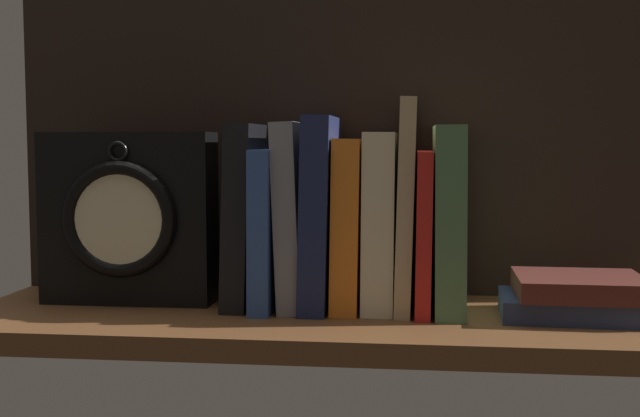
% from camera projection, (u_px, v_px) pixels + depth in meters
% --- Properties ---
extents(ground_plane, '(0.86, 0.27, 0.03)m').
position_uv_depth(ground_plane, '(340.00, 324.00, 0.93)').
color(ground_plane, brown).
extents(back_panel, '(0.86, 0.01, 0.39)m').
position_uv_depth(back_panel, '(350.00, 141.00, 1.04)').
color(back_panel, black).
rests_on(back_panel, ground_plane).
extents(book_black_skeptic, '(0.04, 0.14, 0.22)m').
position_uv_depth(book_black_skeptic, '(246.00, 215.00, 0.97)').
color(book_black_skeptic, black).
rests_on(book_black_skeptic, ground_plane).
extents(book_blue_modern, '(0.02, 0.16, 0.19)m').
position_uv_depth(book_blue_modern, '(270.00, 227.00, 0.97)').
color(book_blue_modern, '#2D4C8E').
rests_on(book_blue_modern, ground_plane).
extents(book_gray_chess, '(0.04, 0.14, 0.22)m').
position_uv_depth(book_gray_chess, '(293.00, 215.00, 0.96)').
color(book_gray_chess, gray).
rests_on(book_gray_chess, ground_plane).
extents(book_navy_bierce, '(0.04, 0.16, 0.22)m').
position_uv_depth(book_navy_bierce, '(320.00, 212.00, 0.96)').
color(book_navy_bierce, '#192147').
rests_on(book_navy_bierce, ground_plane).
extents(book_orange_pandolfini, '(0.03, 0.14, 0.20)m').
position_uv_depth(book_orange_pandolfini, '(349.00, 223.00, 0.96)').
color(book_orange_pandolfini, orange).
rests_on(book_orange_pandolfini, ground_plane).
extents(book_cream_twain, '(0.04, 0.13, 0.21)m').
position_uv_depth(book_cream_twain, '(380.00, 220.00, 0.95)').
color(book_cream_twain, beige).
rests_on(book_cream_twain, ground_plane).
extents(book_tan_shortstories, '(0.02, 0.15, 0.24)m').
position_uv_depth(book_tan_shortstories, '(406.00, 204.00, 0.95)').
color(book_tan_shortstories, tan).
rests_on(book_tan_shortstories, ground_plane).
extents(book_red_requiem, '(0.02, 0.16, 0.18)m').
position_uv_depth(book_red_requiem, '(423.00, 230.00, 0.95)').
color(book_red_requiem, red).
rests_on(book_red_requiem, ground_plane).
extents(book_green_romantic, '(0.04, 0.17, 0.21)m').
position_uv_depth(book_green_romantic, '(448.00, 218.00, 0.94)').
color(book_green_romantic, '#476B44').
rests_on(book_green_romantic, ground_plane).
extents(framed_clock, '(0.21, 0.07, 0.21)m').
position_uv_depth(framed_clock, '(128.00, 218.00, 0.98)').
color(framed_clock, black).
rests_on(framed_clock, ground_plane).
extents(book_stack_side, '(0.18, 0.12, 0.05)m').
position_uv_depth(book_stack_side, '(581.00, 298.00, 0.90)').
color(book_stack_side, '#232D4C').
rests_on(book_stack_side, ground_plane).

